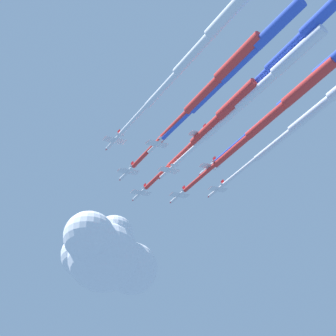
{
  "coord_description": "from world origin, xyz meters",
  "views": [
    {
      "loc": [
        132.23,
        74.58,
        66.15
      ],
      "look_at": [
        0.0,
        0.0,
        200.8
      ],
      "focal_mm": 60.72,
      "sensor_mm": 36.0,
      "label": 1
    }
  ],
  "objects_px": {
    "jet_lead": "(210,127)",
    "jet_starboard_mid": "(197,50)",
    "jet_starboard_outer": "(243,59)",
    "jet_starboard_inner": "(271,116)",
    "jet_port_outer": "(315,110)",
    "jet_port_mid": "(260,87)",
    "jet_trail_port": "(302,88)",
    "jet_port_inner": "(206,91)",
    "jet_trail_starboard": "(289,48)"
  },
  "relations": [
    {
      "from": "jet_lead",
      "to": "jet_trail_port",
      "type": "relative_size",
      "value": 0.93
    },
    {
      "from": "jet_starboard_mid",
      "to": "jet_trail_port",
      "type": "bearing_deg",
      "value": 141.62
    },
    {
      "from": "jet_starboard_inner",
      "to": "jet_starboard_mid",
      "type": "bearing_deg",
      "value": -16.17
    },
    {
      "from": "jet_starboard_outer",
      "to": "jet_trail_starboard",
      "type": "distance_m",
      "value": 14.12
    },
    {
      "from": "jet_port_mid",
      "to": "jet_port_outer",
      "type": "height_order",
      "value": "jet_port_outer"
    },
    {
      "from": "jet_port_outer",
      "to": "jet_starboard_mid",
      "type": "bearing_deg",
      "value": -29.16
    },
    {
      "from": "jet_port_mid",
      "to": "jet_starboard_inner",
      "type": "bearing_deg",
      "value": -172.85
    },
    {
      "from": "jet_starboard_mid",
      "to": "jet_starboard_outer",
      "type": "relative_size",
      "value": 1.04
    },
    {
      "from": "jet_starboard_mid",
      "to": "jet_trail_starboard",
      "type": "height_order",
      "value": "jet_trail_starboard"
    },
    {
      "from": "jet_starboard_mid",
      "to": "jet_port_mid",
      "type": "bearing_deg",
      "value": 151.15
    },
    {
      "from": "jet_port_inner",
      "to": "jet_starboard_mid",
      "type": "relative_size",
      "value": 0.99
    },
    {
      "from": "jet_lead",
      "to": "jet_port_mid",
      "type": "xyz_separation_m",
      "value": [
        9.05,
        21.67,
        -1.66
      ]
    },
    {
      "from": "jet_port_outer",
      "to": "jet_trail_port",
      "type": "relative_size",
      "value": 1.08
    },
    {
      "from": "jet_starboard_outer",
      "to": "jet_lead",
      "type": "bearing_deg",
      "value": -135.15
    },
    {
      "from": "jet_starboard_outer",
      "to": "jet_port_outer",
      "type": "bearing_deg",
      "value": 160.59
    },
    {
      "from": "jet_port_mid",
      "to": "jet_trail_starboard",
      "type": "xyz_separation_m",
      "value": [
        7.01,
        12.28,
        3.02
      ]
    },
    {
      "from": "jet_port_mid",
      "to": "jet_lead",
      "type": "bearing_deg",
      "value": -112.67
    },
    {
      "from": "jet_starboard_inner",
      "to": "jet_trail_port",
      "type": "xyz_separation_m",
      "value": [
        5.52,
        12.36,
        1.14
      ]
    },
    {
      "from": "jet_port_mid",
      "to": "jet_starboard_outer",
      "type": "bearing_deg",
      "value": -1.08
    },
    {
      "from": "jet_starboard_inner",
      "to": "jet_starboard_outer",
      "type": "relative_size",
      "value": 1.12
    },
    {
      "from": "jet_lead",
      "to": "jet_port_mid",
      "type": "bearing_deg",
      "value": 67.33
    },
    {
      "from": "jet_starboard_inner",
      "to": "jet_trail_starboard",
      "type": "relative_size",
      "value": 1.14
    },
    {
      "from": "jet_trail_port",
      "to": "jet_trail_starboard",
      "type": "xyz_separation_m",
      "value": [
        14.35,
        1.53,
        2.01
      ]
    },
    {
      "from": "jet_port_inner",
      "to": "jet_lead",
      "type": "bearing_deg",
      "value": -157.23
    },
    {
      "from": "jet_starboard_inner",
      "to": "jet_port_outer",
      "type": "xyz_separation_m",
      "value": [
        -6.69,
        12.67,
        2.19
      ]
    },
    {
      "from": "jet_starboard_mid",
      "to": "jet_trail_starboard",
      "type": "distance_m",
      "value": 27.16
    },
    {
      "from": "jet_starboard_mid",
      "to": "jet_port_outer",
      "type": "distance_m",
      "value": 45.84
    },
    {
      "from": "jet_lead",
      "to": "jet_port_mid",
      "type": "height_order",
      "value": "jet_lead"
    },
    {
      "from": "jet_lead",
      "to": "jet_trail_starboard",
      "type": "distance_m",
      "value": 37.58
    },
    {
      "from": "jet_lead",
      "to": "jet_starboard_inner",
      "type": "xyz_separation_m",
      "value": [
        -3.81,
        20.06,
        -1.8
      ]
    },
    {
      "from": "jet_port_outer",
      "to": "jet_trail_port",
      "type": "bearing_deg",
      "value": -1.43
    },
    {
      "from": "jet_trail_port",
      "to": "jet_trail_starboard",
      "type": "height_order",
      "value": "jet_trail_starboard"
    },
    {
      "from": "jet_lead",
      "to": "jet_port_inner",
      "type": "distance_m",
      "value": 16.91
    },
    {
      "from": "jet_port_inner",
      "to": "jet_port_mid",
      "type": "height_order",
      "value": "jet_port_inner"
    },
    {
      "from": "jet_port_inner",
      "to": "jet_starboard_outer",
      "type": "height_order",
      "value": "jet_port_inner"
    },
    {
      "from": "jet_port_inner",
      "to": "jet_port_outer",
      "type": "height_order",
      "value": "jet_port_outer"
    },
    {
      "from": "jet_port_inner",
      "to": "jet_starboard_outer",
      "type": "bearing_deg",
      "value": 68.03
    },
    {
      "from": "jet_lead",
      "to": "jet_starboard_outer",
      "type": "xyz_separation_m",
      "value": [
        21.54,
        21.43,
        -2.21
      ]
    },
    {
      "from": "jet_port_inner",
      "to": "jet_port_mid",
      "type": "distance_m",
      "value": 16.48
    },
    {
      "from": "jet_lead",
      "to": "jet_starboard_mid",
      "type": "height_order",
      "value": "jet_starboard_mid"
    },
    {
      "from": "jet_starboard_mid",
      "to": "jet_starboard_inner",
      "type": "bearing_deg",
      "value": 163.83
    },
    {
      "from": "jet_port_outer",
      "to": "jet_lead",
      "type": "bearing_deg",
      "value": -72.21
    },
    {
      "from": "jet_starboard_inner",
      "to": "jet_starboard_outer",
      "type": "height_order",
      "value": "jet_starboard_inner"
    },
    {
      "from": "jet_lead",
      "to": "jet_starboard_mid",
      "type": "relative_size",
      "value": 0.92
    },
    {
      "from": "jet_port_mid",
      "to": "jet_starboard_outer",
      "type": "height_order",
      "value": "jet_port_mid"
    },
    {
      "from": "jet_lead",
      "to": "jet_port_outer",
      "type": "height_order",
      "value": "jet_port_outer"
    },
    {
      "from": "jet_port_inner",
      "to": "jet_trail_starboard",
      "type": "relative_size",
      "value": 1.05
    },
    {
      "from": "jet_port_inner",
      "to": "jet_starboard_outer",
      "type": "xyz_separation_m",
      "value": [
        6.02,
        14.92,
        -0.65
      ]
    },
    {
      "from": "jet_lead",
      "to": "jet_port_outer",
      "type": "xyz_separation_m",
      "value": [
        -10.5,
        32.72,
        0.39
      ]
    },
    {
      "from": "jet_starboard_inner",
      "to": "jet_starboard_outer",
      "type": "distance_m",
      "value": 25.39
    }
  ]
}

